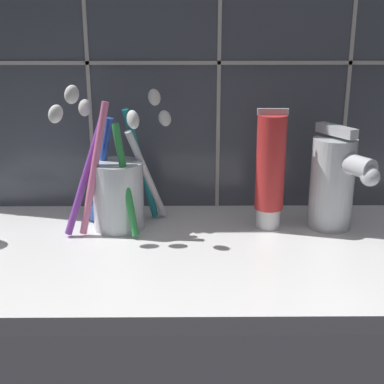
% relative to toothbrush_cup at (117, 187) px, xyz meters
% --- Properties ---
extents(sink_counter, '(0.71, 0.31, 0.02)m').
position_rel_toothbrush_cup_xyz_m(sink_counter, '(0.11, -0.07, -0.07)').
color(sink_counter, white).
rests_on(sink_counter, ground).
extents(tile_wall_backsplash, '(0.81, 0.02, 0.59)m').
position_rel_toothbrush_cup_xyz_m(tile_wall_backsplash, '(0.11, 0.09, 0.22)').
color(tile_wall_backsplash, '#4C515B').
rests_on(tile_wall_backsplash, ground).
extents(toothbrush_cup, '(0.15, 0.10, 0.19)m').
position_rel_toothbrush_cup_xyz_m(toothbrush_cup, '(0.00, 0.00, 0.00)').
color(toothbrush_cup, silver).
rests_on(toothbrush_cup, sink_counter).
extents(toothpaste_tube, '(0.04, 0.04, 0.16)m').
position_rel_toothbrush_cup_xyz_m(toothpaste_tube, '(0.19, 0.00, 0.02)').
color(toothpaste_tube, white).
rests_on(toothpaste_tube, sink_counter).
extents(sink_faucet, '(0.07, 0.09, 0.13)m').
position_rel_toothbrush_cup_xyz_m(sink_faucet, '(0.28, -0.00, 0.01)').
color(sink_faucet, silver).
rests_on(sink_faucet, sink_counter).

